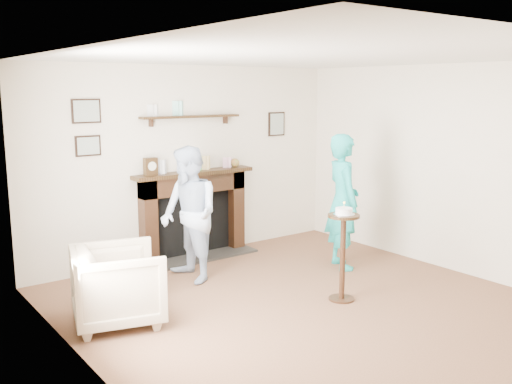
% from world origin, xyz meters
% --- Properties ---
extents(ground, '(5.00, 5.00, 0.00)m').
position_xyz_m(ground, '(0.00, 0.00, 0.00)').
color(ground, brown).
rests_on(ground, ground).
extents(room_shell, '(4.54, 5.02, 2.52)m').
position_xyz_m(room_shell, '(-0.00, 0.69, 1.62)').
color(room_shell, '#EFE1CB').
rests_on(room_shell, ground).
extents(armchair, '(1.00, 0.99, 0.75)m').
position_xyz_m(armchair, '(-1.70, 0.93, 0.00)').
color(armchair, tan).
rests_on(armchair, ground).
extents(man, '(0.61, 0.77, 1.57)m').
position_xyz_m(man, '(-0.54, 1.58, 0.00)').
color(man, silver).
rests_on(man, ground).
extents(woman, '(0.61, 0.72, 1.67)m').
position_xyz_m(woman, '(1.24, 0.91, 0.00)').
color(woman, '#22A9C0').
rests_on(woman, ground).
extents(pedestal_table, '(0.33, 0.33, 1.06)m').
position_xyz_m(pedestal_table, '(0.43, 0.09, 0.65)').
color(pedestal_table, black).
rests_on(pedestal_table, ground).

